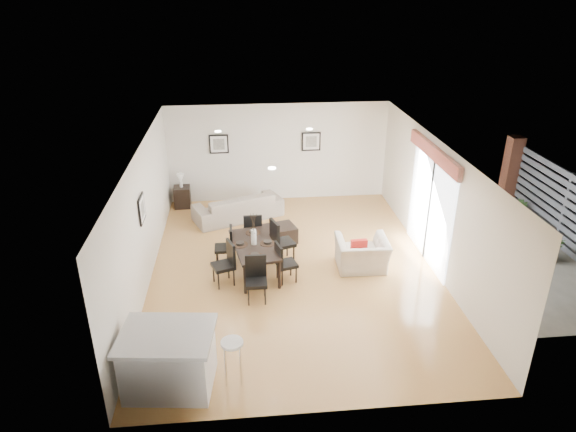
{
  "coord_description": "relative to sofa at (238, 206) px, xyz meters",
  "views": [
    {
      "loc": [
        -1.04,
        -9.44,
        5.65
      ],
      "look_at": [
        -0.08,
        0.4,
        1.09
      ],
      "focal_mm": 32.0,
      "sensor_mm": 36.0,
      "label": 1
    }
  ],
  "objects": [
    {
      "name": "dining_chair_head",
      "position": [
        0.32,
        -3.76,
        0.17
      ],
      "size": [
        0.41,
        0.41,
        0.9
      ],
      "rotation": [
        0.0,
        0.0,
        -0.01
      ],
      "color": "black",
      "rests_on": "ground"
    },
    {
      "name": "dining_chair_efar",
      "position": [
        0.88,
        -2.4,
        0.23
      ],
      "size": [
        0.57,
        0.57,
        1.0
      ],
      "rotation": [
        0.0,
        0.0,
        1.89
      ],
      "color": "black",
      "rests_on": "ground"
    },
    {
      "name": "wall_right",
      "position": [
        4.15,
        -2.77,
        1.02
      ],
      "size": [
        0.04,
        8.0,
        2.7
      ],
      "primitive_type": "cube",
      "color": "silver",
      "rests_on": "ground"
    },
    {
      "name": "dining_chair_foot",
      "position": [
        0.32,
        -1.78,
        0.18
      ],
      "size": [
        0.43,
        0.43,
        0.92
      ],
      "rotation": [
        0.0,
        0.0,
        3.19
      ],
      "color": "black",
      "rests_on": "ground"
    },
    {
      "name": "vase",
      "position": [
        0.32,
        -2.77,
        0.62
      ],
      "size": [
        0.9,
        1.37,
        0.7
      ],
      "color": "white",
      "rests_on": "dining_table"
    },
    {
      "name": "sofa",
      "position": [
        0.0,
        0.0,
        0.0
      ],
      "size": [
        2.43,
        1.67,
        0.66
      ],
      "primitive_type": "imported",
      "rotation": [
        0.0,
        0.0,
        3.53
      ],
      "color": "gray",
      "rests_on": "ground"
    },
    {
      "name": "courtyard_plant_b",
      "position": [
        6.98,
        -1.15,
        0.01
      ],
      "size": [
        0.5,
        0.5,
        0.69
      ],
      "primitive_type": "imported",
      "rotation": [
        0.0,
        0.0,
        -0.4
      ],
      "color": "#375C27",
      "rests_on": "ground"
    },
    {
      "name": "ceiling",
      "position": [
        1.15,
        -2.77,
        2.37
      ],
      "size": [
        6.0,
        8.0,
        0.02
      ],
      "primitive_type": "cube",
      "color": "white",
      "rests_on": "wall_back"
    },
    {
      "name": "dining_chair_enear",
      "position": [
        0.89,
        -3.19,
        0.15
      ],
      "size": [
        0.48,
        0.48,
        0.86
      ],
      "rotation": [
        0.0,
        0.0,
        1.84
      ],
      "color": "black",
      "rests_on": "ground"
    },
    {
      "name": "sliding_door",
      "position": [
        4.11,
        -2.47,
        1.33
      ],
      "size": [
        0.12,
        2.7,
        2.57
      ],
      "color": "white",
      "rests_on": "wall_right"
    },
    {
      "name": "framed_print_back_left",
      "position": [
        -0.45,
        1.2,
        1.32
      ],
      "size": [
        0.52,
        0.04,
        0.52
      ],
      "color": "black",
      "rests_on": "wall_back"
    },
    {
      "name": "coffee_table",
      "position": [
        0.84,
        -1.46,
        -0.14
      ],
      "size": [
        1.1,
        0.84,
        0.39
      ],
      "primitive_type": "cube",
      "rotation": [
        0.0,
        0.0,
        0.28
      ],
      "color": "black",
      "rests_on": "ground"
    },
    {
      "name": "dining_chair_wfar",
      "position": [
        -0.25,
        -2.37,
        0.16
      ],
      "size": [
        0.39,
        0.39,
        0.87
      ],
      "rotation": [
        0.0,
        0.0,
        -1.56
      ],
      "color": "black",
      "rests_on": "ground"
    },
    {
      "name": "bar_stool",
      "position": [
        -0.13,
        -6.0,
        0.31
      ],
      "size": [
        0.34,
        0.34,
        0.75
      ],
      "color": "white",
      "rests_on": "ground"
    },
    {
      "name": "courtyard",
      "position": [
        7.32,
        -1.9,
        0.59
      ],
      "size": [
        6.0,
        6.0,
        2.0
      ],
      "color": "gray",
      "rests_on": "ground"
    },
    {
      "name": "table_lamp",
      "position": [
        -1.5,
        0.89,
        0.49
      ],
      "size": [
        0.19,
        0.19,
        0.37
      ],
      "color": "white",
      "rests_on": "side_table"
    },
    {
      "name": "wall_left",
      "position": [
        -1.85,
        -2.77,
        1.02
      ],
      "size": [
        0.04,
        8.0,
        2.7
      ],
      "primitive_type": "cube",
      "color": "silver",
      "rests_on": "ground"
    },
    {
      "name": "courtyard_plant_a",
      "position": [
        6.77,
        -2.9,
        -0.02
      ],
      "size": [
        0.63,
        0.57,
        0.62
      ],
      "primitive_type": "imported",
      "rotation": [
        0.0,
        0.0,
        -0.17
      ],
      "color": "#375C27",
      "rests_on": "ground"
    },
    {
      "name": "kitchen_island",
      "position": [
        -1.08,
        -6.0,
        0.16
      ],
      "size": [
        1.48,
        1.2,
        0.96
      ],
      "rotation": [
        0.0,
        0.0,
        -0.11
      ],
      "color": "silver",
      "rests_on": "ground"
    },
    {
      "name": "side_table",
      "position": [
        -1.5,
        0.89,
        -0.04
      ],
      "size": [
        0.45,
        0.45,
        0.58
      ],
      "primitive_type": "cube",
      "rotation": [
        0.0,
        0.0,
        0.03
      ],
      "color": "black",
      "rests_on": "ground"
    },
    {
      "name": "cushion",
      "position": [
        2.5,
        -2.94,
        0.24
      ],
      "size": [
        0.35,
        0.13,
        0.34
      ],
      "primitive_type": "cube",
      "rotation": [
        0.0,
        0.0,
        3.21
      ],
      "color": "#A81B15",
      "rests_on": "armchair"
    },
    {
      "name": "dining_table",
      "position": [
        0.32,
        -2.77,
        0.27
      ],
      "size": [
        1.07,
        1.72,
        0.67
      ],
      "rotation": [
        0.0,
        0.0,
        0.17
      ],
      "color": "black",
      "rests_on": "ground"
    },
    {
      "name": "ground",
      "position": [
        1.15,
        -2.77,
        -0.33
      ],
      "size": [
        8.0,
        8.0,
        0.0
      ],
      "primitive_type": "plane",
      "color": "tan",
      "rests_on": "ground"
    },
    {
      "name": "wall_back",
      "position": [
        1.15,
        1.23,
        1.02
      ],
      "size": [
        6.0,
        0.04,
        2.7
      ],
      "primitive_type": "cube",
      "color": "silver",
      "rests_on": "ground"
    },
    {
      "name": "dining_chair_wnear",
      "position": [
        -0.25,
        -3.15,
        0.18
      ],
      "size": [
        0.53,
        0.53,
        0.92
      ],
      "rotation": [
        0.0,
        0.0,
        -1.22
      ],
      "color": "black",
      "rests_on": "ground"
    },
    {
      "name": "framed_print_left_wall",
      "position": [
        -1.82,
        -2.97,
        1.32
      ],
      "size": [
        0.04,
        0.52,
        0.52
      ],
      "rotation": [
        0.0,
        0.0,
        1.57
      ],
      "color": "black",
      "rests_on": "wall_left"
    },
    {
      "name": "armchair",
      "position": [
        2.6,
        -2.84,
        0.02
      ],
      "size": [
        1.1,
        0.96,
        0.69
      ],
      "primitive_type": "imported",
      "rotation": [
        0.0,
        0.0,
        3.11
      ],
      "color": "beige",
      "rests_on": "ground"
    },
    {
      "name": "wall_front",
      "position": [
        1.15,
        -6.77,
        1.02
      ],
      "size": [
        6.0,
        0.04,
        2.7
      ],
      "primitive_type": "cube",
      "color": "silver",
      "rests_on": "ground"
    },
    {
      "name": "framed_print_back_right",
      "position": [
        2.05,
        1.2,
        1.32
      ],
      "size": [
        0.52,
        0.04,
        0.52
      ],
      "color": "black",
      "rests_on": "wall_back"
    }
  ]
}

